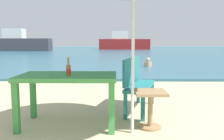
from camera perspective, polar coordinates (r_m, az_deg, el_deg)
The scene contains 8 objects.
sea_water at distance 32.37m, azimuth 1.59°, elevation 4.68°, with size 120.00×50.00×0.08m, color #2D6075.
picnic_table_green at distance 3.55m, azimuth -10.42°, elevation -2.83°, with size 1.40×0.80×0.76m.
beer_bottle_amber at distance 3.39m, azimuth -10.34°, elevation 0.20°, with size 0.07×0.07×0.26m.
side_table_wood at distance 3.49m, azimuth 9.13°, elevation -7.98°, with size 0.44×0.44×0.54m.
bench_teal_center at distance 4.29m, azimuth 5.90°, elevation -2.57°, with size 0.68×1.25×0.95m.
swimmer_person at distance 11.37m, azimuth 8.57°, elevation 1.69°, with size 0.34×0.34×0.41m.
boat_fishing_trawler at distance 35.54m, azimuth 2.79°, elevation 6.49°, with size 7.38×2.01×2.69m.
boat_ferry at distance 31.85m, azimuth -21.21°, elevation 6.02°, with size 7.48×2.04×2.72m.
Camera 1 is at (-0.57, -2.34, 1.24)m, focal length 38.36 mm.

